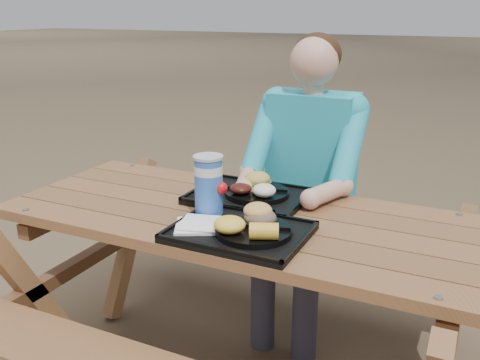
% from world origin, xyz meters
% --- Properties ---
extents(picnic_table, '(1.80, 1.49, 0.75)m').
position_xyz_m(picnic_table, '(0.00, 0.00, 0.38)').
color(picnic_table, '#999999').
rests_on(picnic_table, ground).
extents(tray_near, '(0.45, 0.35, 0.02)m').
position_xyz_m(tray_near, '(0.09, -0.19, 0.76)').
color(tray_near, black).
rests_on(tray_near, picnic_table).
extents(tray_far, '(0.45, 0.35, 0.02)m').
position_xyz_m(tray_far, '(-0.03, 0.15, 0.76)').
color(tray_far, black).
rests_on(tray_far, picnic_table).
extents(plate_near, '(0.26, 0.26, 0.02)m').
position_xyz_m(plate_near, '(0.15, -0.20, 0.78)').
color(plate_near, black).
rests_on(plate_near, tray_near).
extents(plate_far, '(0.26, 0.26, 0.02)m').
position_xyz_m(plate_far, '(-0.00, 0.16, 0.78)').
color(plate_far, black).
rests_on(plate_far, tray_far).
extents(napkin_stack, '(0.20, 0.20, 0.02)m').
position_xyz_m(napkin_stack, '(-0.05, -0.23, 0.78)').
color(napkin_stack, white).
rests_on(napkin_stack, tray_near).
extents(soda_cup, '(0.10, 0.10, 0.21)m').
position_xyz_m(soda_cup, '(-0.08, -0.10, 0.87)').
color(soda_cup, '#174DAF').
rests_on(soda_cup, tray_near).
extents(condiment_bbq, '(0.05, 0.05, 0.03)m').
position_xyz_m(condiment_bbq, '(0.09, -0.07, 0.78)').
color(condiment_bbq, black).
rests_on(condiment_bbq, tray_near).
extents(condiment_mustard, '(0.05, 0.05, 0.03)m').
position_xyz_m(condiment_mustard, '(0.14, -0.06, 0.79)').
color(condiment_mustard, yellow).
rests_on(condiment_mustard, tray_near).
extents(sandwich, '(0.10, 0.10, 0.11)m').
position_xyz_m(sandwich, '(0.15, -0.15, 0.84)').
color(sandwich, '#E6A851').
rests_on(sandwich, plate_near).
extents(mac_cheese, '(0.11, 0.11, 0.05)m').
position_xyz_m(mac_cheese, '(0.09, -0.26, 0.82)').
color(mac_cheese, yellow).
rests_on(mac_cheese, plate_near).
extents(corn_cob, '(0.12, 0.12, 0.05)m').
position_xyz_m(corn_cob, '(0.21, -0.27, 0.82)').
color(corn_cob, yellow).
rests_on(corn_cob, plate_near).
extents(cutlery_far, '(0.05, 0.17, 0.01)m').
position_xyz_m(cutlery_far, '(-0.21, 0.16, 0.77)').
color(cutlery_far, black).
rests_on(cutlery_far, tray_far).
extents(burger, '(0.11, 0.11, 0.10)m').
position_xyz_m(burger, '(-0.02, 0.20, 0.84)').
color(burger, gold).
rests_on(burger, plate_far).
extents(baked_beans, '(0.09, 0.09, 0.04)m').
position_xyz_m(baked_beans, '(-0.04, 0.10, 0.81)').
color(baked_beans, '#41130D').
rests_on(baked_beans, plate_far).
extents(potato_salad, '(0.09, 0.09, 0.05)m').
position_xyz_m(potato_salad, '(0.05, 0.10, 0.82)').
color(potato_salad, white).
rests_on(potato_salad, plate_far).
extents(diner, '(0.48, 0.84, 1.28)m').
position_xyz_m(diner, '(0.09, 0.56, 0.64)').
color(diner, '#1999B4').
rests_on(diner, ground).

